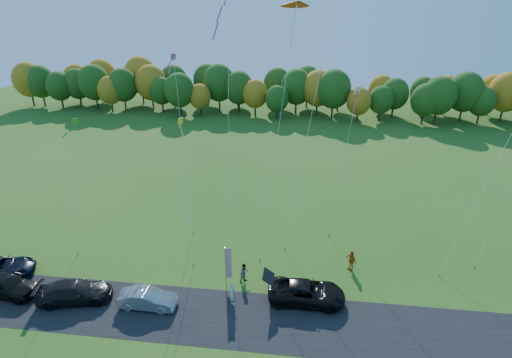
# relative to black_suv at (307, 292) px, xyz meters

# --- Properties ---
(ground) EXTENTS (160.00, 160.00, 0.00)m
(ground) POSITION_rel_black_suv_xyz_m (-4.90, 1.42, -0.83)
(ground) COLOR #245416
(asphalt_strip) EXTENTS (90.00, 6.00, 0.01)m
(asphalt_strip) POSITION_rel_black_suv_xyz_m (-4.90, -2.58, -0.83)
(asphalt_strip) COLOR black
(asphalt_strip) RESTS_ON ground
(tree_line) EXTENTS (116.00, 12.00, 10.00)m
(tree_line) POSITION_rel_black_suv_xyz_m (-4.90, 56.42, -0.83)
(tree_line) COLOR #1E4711
(tree_line) RESTS_ON ground
(black_suv) EXTENTS (6.01, 2.82, 1.66)m
(black_suv) POSITION_rel_black_suv_xyz_m (0.00, 0.00, 0.00)
(black_suv) COLOR black
(black_suv) RESTS_ON ground
(silver_sedan) EXTENTS (4.48, 1.57, 1.48)m
(silver_sedan) POSITION_rel_black_suv_xyz_m (-12.12, -2.15, -0.09)
(silver_sedan) COLOR #AFAEB3
(silver_sedan) RESTS_ON ground
(dark_truck_a) EXTENTS (6.04, 3.61, 1.64)m
(dark_truck_a) POSITION_rel_black_suv_xyz_m (-18.04, -2.16, -0.01)
(dark_truck_a) COLOR black
(dark_truck_a) RESTS_ON ground
(dark_truck_b) EXTENTS (5.43, 2.56, 1.80)m
(dark_truck_b) POSITION_rel_black_suv_xyz_m (-23.92, -2.15, 0.07)
(dark_truck_b) COLOR black
(dark_truck_b) RESTS_ON ground
(person_tailgate_a) EXTENTS (0.56, 0.76, 1.92)m
(person_tailgate_a) POSITION_rel_black_suv_xyz_m (-5.71, -0.93, 0.13)
(person_tailgate_a) COLOR silver
(person_tailgate_a) RESTS_ON ground
(person_tailgate_b) EXTENTS (1.06, 1.07, 1.75)m
(person_tailgate_b) POSITION_rel_black_suv_xyz_m (-5.17, 1.77, 0.04)
(person_tailgate_b) COLOR gray
(person_tailgate_b) RESTS_ON ground
(person_east) EXTENTS (1.04, 1.16, 1.89)m
(person_east) POSITION_rel_black_suv_xyz_m (3.84, 4.59, 0.11)
(person_east) COLOR #BD5911
(person_east) RESTS_ON ground
(feather_flag) EXTENTS (0.49, 0.20, 3.79)m
(feather_flag) POSITION_rel_black_suv_xyz_m (-6.40, 1.02, 1.48)
(feather_flag) COLOR #999999
(feather_flag) RESTS_ON ground
(kite_delta_blue) EXTENTS (3.07, 11.89, 24.28)m
(kite_delta_blue) POSITION_rel_black_suv_xyz_m (-7.93, 10.93, 11.20)
(kite_delta_blue) COLOR #4C3F33
(kite_delta_blue) RESTS_ON ground
(kite_parafoil_orange) EXTENTS (6.75, 12.87, 30.33)m
(kite_parafoil_orange) POSITION_rel_black_suv_xyz_m (0.31, 13.14, 14.13)
(kite_parafoil_orange) COLOR #4C3F33
(kite_parafoil_orange) RESTS_ON ground
(kite_delta_red) EXTENTS (3.71, 11.20, 23.12)m
(kite_delta_red) POSITION_rel_black_suv_xyz_m (-3.09, 9.99, 10.45)
(kite_delta_red) COLOR #4C3F33
(kite_delta_red) RESTS_ON ground
(kite_parafoil_rainbow) EXTENTS (9.23, 7.26, 18.52)m
(kite_parafoil_rainbow) POSITION_rel_black_suv_xyz_m (15.19, 7.88, 8.27)
(kite_parafoil_rainbow) COLOR #4C3F33
(kite_parafoil_rainbow) RESTS_ON ground
(kite_diamond_yellow) EXTENTS (2.90, 7.07, 12.08)m
(kite_diamond_yellow) POSITION_rel_black_suv_xyz_m (-11.19, 6.71, 5.02)
(kite_diamond_yellow) COLOR #4C3F33
(kite_diamond_yellow) RESTS_ON ground
(kite_diamond_green) EXTENTS (1.42, 5.57, 12.03)m
(kite_diamond_green) POSITION_rel_black_suv_xyz_m (-21.67, 6.29, 5.07)
(kite_diamond_green) COLOR #4C3F33
(kite_diamond_green) RESTS_ON ground
(kite_diamond_white) EXTENTS (2.89, 5.98, 14.54)m
(kite_diamond_white) POSITION_rel_black_suv_xyz_m (3.23, 12.71, 6.18)
(kite_diamond_white) COLOR #4C3F33
(kite_diamond_white) RESTS_ON ground
(kite_diamond_pink) EXTENTS (3.41, 7.29, 17.27)m
(kite_diamond_pink) POSITION_rel_black_suv_xyz_m (-12.94, 12.07, 7.58)
(kite_diamond_pink) COLOR #4C3F33
(kite_diamond_pink) RESTS_ON ground
(kite_diamond_blue_low) EXTENTS (4.56, 4.89, 11.18)m
(kite_diamond_blue_low) POSITION_rel_black_suv_xyz_m (16.78, 8.31, 4.52)
(kite_diamond_blue_low) COLOR #4C3F33
(kite_diamond_blue_low) RESTS_ON ground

